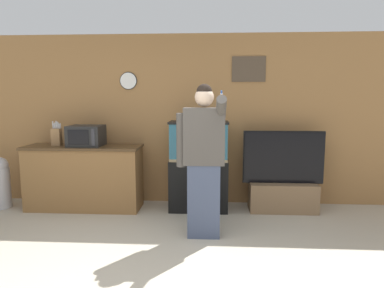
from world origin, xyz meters
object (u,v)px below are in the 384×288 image
at_px(aquarium_on_stand, 199,166).
at_px(person_standing, 203,159).
at_px(trash_bin, 0,182).
at_px(tv_on_stand, 283,188).
at_px(microwave, 86,136).
at_px(knife_block, 56,136).
at_px(counter_island, 84,177).

height_order(aquarium_on_stand, person_standing, person_standing).
height_order(person_standing, trash_bin, person_standing).
distance_m(tv_on_stand, trash_bin, 4.20).
relative_size(tv_on_stand, trash_bin, 1.52).
bearing_deg(microwave, tv_on_stand, 1.33).
bearing_deg(aquarium_on_stand, knife_block, -179.45).
height_order(counter_island, tv_on_stand, tv_on_stand).
height_order(counter_island, trash_bin, counter_island).
bearing_deg(counter_island, tv_on_stand, 1.26).
distance_m(tv_on_stand, person_standing, 1.63).
bearing_deg(microwave, trash_bin, -178.18).
distance_m(counter_island, knife_block, 0.73).
xyz_separation_m(knife_block, tv_on_stand, (3.33, 0.04, -0.74)).
height_order(microwave, aquarium_on_stand, aquarium_on_stand).
bearing_deg(microwave, knife_block, 177.24).
distance_m(knife_block, trash_bin, 1.11).
relative_size(counter_island, person_standing, 0.94).
distance_m(microwave, tv_on_stand, 2.97).
bearing_deg(knife_block, tv_on_stand, 0.77).
xyz_separation_m(microwave, aquarium_on_stand, (1.64, 0.04, -0.44)).
distance_m(knife_block, aquarium_on_stand, 2.14).
distance_m(counter_island, trash_bin, 1.28).
bearing_deg(knife_block, trash_bin, -175.79).
bearing_deg(counter_island, person_standing, -27.53).
xyz_separation_m(aquarium_on_stand, tv_on_stand, (1.23, 0.02, -0.31)).
height_order(tv_on_stand, trash_bin, tv_on_stand).
bearing_deg(person_standing, tv_on_stand, 41.23).
relative_size(tv_on_stand, person_standing, 0.65).
relative_size(counter_island, aquarium_on_stand, 1.30).
relative_size(aquarium_on_stand, trash_bin, 1.70).
xyz_separation_m(counter_island, person_standing, (1.79, -0.93, 0.47)).
xyz_separation_m(tv_on_stand, person_standing, (-1.14, -1.00, 0.60)).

